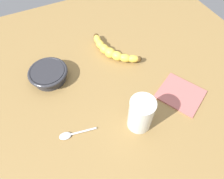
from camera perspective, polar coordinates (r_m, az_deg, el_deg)
wooden_tabletop at (r=71.67cm, az=1.81°, el=-0.88°), size 120.00×120.00×3.00cm
banana at (r=79.98cm, az=0.02°, el=10.59°), size 20.87×12.59×3.85cm
smoothie_glass at (r=59.57cm, az=7.80°, el=-6.90°), size 7.22×7.22×11.78cm
ceramic_bowl at (r=74.79cm, az=-17.14°, el=4.14°), size 13.59×13.59×4.21cm
teaspoon at (r=63.38cm, az=-12.18°, el=-12.28°), size 3.34×11.28×0.80cm
folded_napkin at (r=72.89cm, az=18.42°, el=-1.18°), size 18.07×17.55×0.60cm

